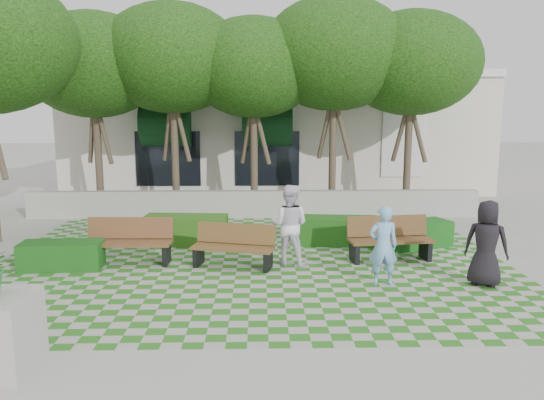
{
  "coord_description": "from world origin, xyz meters",
  "views": [
    {
      "loc": [
        0.21,
        -11.23,
        3.61
      ],
      "look_at": [
        0.5,
        1.5,
        1.4
      ],
      "focal_mm": 35.0,
      "sensor_mm": 36.0,
      "label": 1
    }
  ],
  "objects_px": {
    "bench_mid": "(234,247)",
    "person_white": "(289,225)",
    "bench_west": "(129,242)",
    "hedge_west": "(62,255)",
    "bench_east": "(389,239)",
    "hedge_east": "(414,235)",
    "hedge_midleft": "(186,230)",
    "person_dark": "(486,243)",
    "person_blue": "(383,246)",
    "hedge_midright": "(338,231)"
  },
  "relations": [
    {
      "from": "bench_west",
      "to": "hedge_midleft",
      "type": "bearing_deg",
      "value": 59.52
    },
    {
      "from": "bench_east",
      "to": "person_white",
      "type": "distance_m",
      "value": 2.49
    },
    {
      "from": "person_blue",
      "to": "person_dark",
      "type": "height_order",
      "value": "person_dark"
    },
    {
      "from": "bench_east",
      "to": "person_dark",
      "type": "height_order",
      "value": "person_dark"
    },
    {
      "from": "bench_west",
      "to": "bench_east",
      "type": "bearing_deg",
      "value": 2.39
    },
    {
      "from": "hedge_midright",
      "to": "person_white",
      "type": "xyz_separation_m",
      "value": [
        -1.43,
        -1.85,
        0.58
      ]
    },
    {
      "from": "hedge_east",
      "to": "hedge_midleft",
      "type": "bearing_deg",
      "value": 175.39
    },
    {
      "from": "hedge_midleft",
      "to": "person_dark",
      "type": "height_order",
      "value": "person_dark"
    },
    {
      "from": "bench_mid",
      "to": "person_blue",
      "type": "height_order",
      "value": "person_blue"
    },
    {
      "from": "bench_west",
      "to": "hedge_midright",
      "type": "relative_size",
      "value": 0.98
    },
    {
      "from": "hedge_midright",
      "to": "bench_mid",
      "type": "bearing_deg",
      "value": -143.24
    },
    {
      "from": "bench_west",
      "to": "hedge_east",
      "type": "xyz_separation_m",
      "value": [
        7.14,
        1.28,
        -0.17
      ]
    },
    {
      "from": "bench_west",
      "to": "hedge_west",
      "type": "relative_size",
      "value": 1.13
    },
    {
      "from": "hedge_midleft",
      "to": "person_dark",
      "type": "bearing_deg",
      "value": -28.1
    },
    {
      "from": "person_blue",
      "to": "hedge_midleft",
      "type": "bearing_deg",
      "value": -37.79
    },
    {
      "from": "hedge_east",
      "to": "hedge_west",
      "type": "relative_size",
      "value": 1.09
    },
    {
      "from": "bench_east",
      "to": "hedge_east",
      "type": "relative_size",
      "value": 1.06
    },
    {
      "from": "hedge_west",
      "to": "person_blue",
      "type": "xyz_separation_m",
      "value": [
        7.03,
        -1.27,
        0.52
      ]
    },
    {
      "from": "bench_west",
      "to": "hedge_west",
      "type": "xyz_separation_m",
      "value": [
        -1.42,
        -0.43,
        -0.2
      ]
    },
    {
      "from": "bench_west",
      "to": "person_dark",
      "type": "bearing_deg",
      "value": -11.73
    },
    {
      "from": "hedge_east",
      "to": "person_white",
      "type": "relative_size",
      "value": 1.04
    },
    {
      "from": "bench_east",
      "to": "person_blue",
      "type": "height_order",
      "value": "person_blue"
    },
    {
      "from": "bench_mid",
      "to": "person_blue",
      "type": "relative_size",
      "value": 1.18
    },
    {
      "from": "bench_west",
      "to": "bench_mid",
      "type": "bearing_deg",
      "value": -7.06
    },
    {
      "from": "hedge_east",
      "to": "person_blue",
      "type": "relative_size",
      "value": 1.17
    },
    {
      "from": "person_dark",
      "to": "person_white",
      "type": "xyz_separation_m",
      "value": [
        -3.95,
        1.59,
        0.05
      ]
    },
    {
      "from": "bench_west",
      "to": "hedge_east",
      "type": "relative_size",
      "value": 1.04
    },
    {
      "from": "bench_mid",
      "to": "person_white",
      "type": "bearing_deg",
      "value": 22.16
    },
    {
      "from": "bench_west",
      "to": "hedge_midleft",
      "type": "distance_m",
      "value": 2.08
    },
    {
      "from": "hedge_east",
      "to": "person_dark",
      "type": "height_order",
      "value": "person_dark"
    },
    {
      "from": "person_blue",
      "to": "bench_east",
      "type": "bearing_deg",
      "value": -108.05
    },
    {
      "from": "person_dark",
      "to": "bench_mid",
      "type": "bearing_deg",
      "value": 14.67
    },
    {
      "from": "person_white",
      "to": "hedge_midright",
      "type": "bearing_deg",
      "value": -111.69
    },
    {
      "from": "bench_east",
      "to": "hedge_midright",
      "type": "xyz_separation_m",
      "value": [
        -1.01,
        1.54,
        -0.14
      ]
    },
    {
      "from": "hedge_east",
      "to": "hedge_midleft",
      "type": "distance_m",
      "value": 6.07
    },
    {
      "from": "bench_west",
      "to": "hedge_midleft",
      "type": "relative_size",
      "value": 0.93
    },
    {
      "from": "hedge_east",
      "to": "hedge_midleft",
      "type": "height_order",
      "value": "hedge_midleft"
    },
    {
      "from": "hedge_midright",
      "to": "bench_east",
      "type": "bearing_deg",
      "value": -56.82
    },
    {
      "from": "bench_west",
      "to": "hedge_east",
      "type": "bearing_deg",
      "value": 11.35
    },
    {
      "from": "bench_east",
      "to": "person_blue",
      "type": "bearing_deg",
      "value": -114.28
    },
    {
      "from": "bench_east",
      "to": "bench_west",
      "type": "bearing_deg",
      "value": 174.65
    },
    {
      "from": "hedge_midleft",
      "to": "person_white",
      "type": "relative_size",
      "value": 1.16
    },
    {
      "from": "hedge_midright",
      "to": "bench_west",
      "type": "bearing_deg",
      "value": -162.24
    },
    {
      "from": "hedge_west",
      "to": "person_white",
      "type": "height_order",
      "value": "person_white"
    },
    {
      "from": "person_blue",
      "to": "person_dark",
      "type": "xyz_separation_m",
      "value": [
        2.1,
        -0.07,
        0.06
      ]
    },
    {
      "from": "bench_west",
      "to": "person_blue",
      "type": "bearing_deg",
      "value": -15.71
    },
    {
      "from": "hedge_midright",
      "to": "hedge_midleft",
      "type": "distance_m",
      "value": 4.1
    },
    {
      "from": "bench_east",
      "to": "bench_mid",
      "type": "bearing_deg",
      "value": -179.04
    },
    {
      "from": "hedge_west",
      "to": "person_dark",
      "type": "height_order",
      "value": "person_dark"
    },
    {
      "from": "hedge_east",
      "to": "hedge_midleft",
      "type": "xyz_separation_m",
      "value": [
        -6.05,
        0.49,
        0.04
      ]
    }
  ]
}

